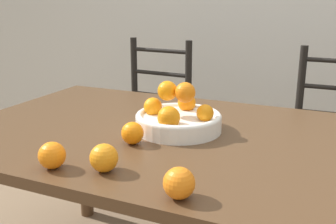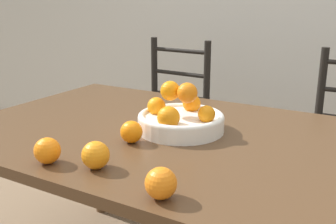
{
  "view_description": "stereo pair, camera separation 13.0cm",
  "coord_description": "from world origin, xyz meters",
  "px_view_note": "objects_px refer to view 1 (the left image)",
  "views": [
    {
      "loc": [
        0.34,
        -1.21,
        1.18
      ],
      "look_at": [
        -0.16,
        -0.06,
        0.82
      ],
      "focal_mm": 42.0,
      "sensor_mm": 36.0,
      "label": 1
    },
    {
      "loc": [
        0.46,
        -1.15,
        1.18
      ],
      "look_at": [
        -0.16,
        -0.06,
        0.82
      ],
      "focal_mm": 42.0,
      "sensor_mm": 36.0,
      "label": 2
    }
  ],
  "objects_px": {
    "orange_loose_2": "(133,133)",
    "orange_loose_3": "(52,155)",
    "chair_left": "(150,123)",
    "orange_loose_1": "(104,158)",
    "orange_loose_0": "(179,183)",
    "fruit_bowl": "(178,117)",
    "chair_right": "(332,148)"
  },
  "relations": [
    {
      "from": "fruit_bowl",
      "to": "orange_loose_0",
      "type": "distance_m",
      "value": 0.49
    },
    {
      "from": "orange_loose_0",
      "to": "chair_right",
      "type": "height_order",
      "value": "chair_right"
    },
    {
      "from": "orange_loose_0",
      "to": "orange_loose_1",
      "type": "height_order",
      "value": "orange_loose_1"
    },
    {
      "from": "orange_loose_0",
      "to": "chair_left",
      "type": "xyz_separation_m",
      "value": [
        -0.7,
        1.25,
        -0.31
      ]
    },
    {
      "from": "chair_right",
      "to": "orange_loose_1",
      "type": "bearing_deg",
      "value": -115.88
    },
    {
      "from": "orange_loose_2",
      "to": "chair_left",
      "type": "bearing_deg",
      "value": 113.71
    },
    {
      "from": "orange_loose_2",
      "to": "fruit_bowl",
      "type": "bearing_deg",
      "value": 65.55
    },
    {
      "from": "orange_loose_3",
      "to": "chair_right",
      "type": "distance_m",
      "value": 1.46
    },
    {
      "from": "orange_loose_0",
      "to": "orange_loose_1",
      "type": "xyz_separation_m",
      "value": [
        -0.24,
        0.06,
        0.0
      ]
    },
    {
      "from": "chair_left",
      "to": "chair_right",
      "type": "bearing_deg",
      "value": 3.32
    },
    {
      "from": "orange_loose_3",
      "to": "chair_right",
      "type": "xyz_separation_m",
      "value": [
        0.71,
        1.23,
        -0.31
      ]
    },
    {
      "from": "orange_loose_1",
      "to": "chair_left",
      "type": "relative_size",
      "value": 0.08
    },
    {
      "from": "orange_loose_2",
      "to": "orange_loose_3",
      "type": "xyz_separation_m",
      "value": [
        -0.11,
        -0.26,
        0.0
      ]
    },
    {
      "from": "chair_left",
      "to": "fruit_bowl",
      "type": "bearing_deg",
      "value": -53.83
    },
    {
      "from": "orange_loose_2",
      "to": "chair_right",
      "type": "bearing_deg",
      "value": 58.41
    },
    {
      "from": "orange_loose_2",
      "to": "orange_loose_3",
      "type": "distance_m",
      "value": 0.28
    },
    {
      "from": "chair_left",
      "to": "orange_loose_1",
      "type": "bearing_deg",
      "value": -65.6
    },
    {
      "from": "fruit_bowl",
      "to": "orange_loose_3",
      "type": "relative_size",
      "value": 4.02
    },
    {
      "from": "orange_loose_2",
      "to": "chair_left",
      "type": "distance_m",
      "value": 1.11
    },
    {
      "from": "orange_loose_0",
      "to": "orange_loose_3",
      "type": "distance_m",
      "value": 0.39
    },
    {
      "from": "orange_loose_1",
      "to": "orange_loose_3",
      "type": "distance_m",
      "value": 0.15
    },
    {
      "from": "orange_loose_2",
      "to": "chair_left",
      "type": "height_order",
      "value": "chair_left"
    },
    {
      "from": "orange_loose_3",
      "to": "orange_loose_1",
      "type": "bearing_deg",
      "value": 16.02
    },
    {
      "from": "orange_loose_3",
      "to": "chair_left",
      "type": "height_order",
      "value": "chair_left"
    },
    {
      "from": "orange_loose_1",
      "to": "orange_loose_2",
      "type": "xyz_separation_m",
      "value": [
        -0.03,
        0.22,
        -0.0
      ]
    },
    {
      "from": "chair_left",
      "to": "orange_loose_3",
      "type": "bearing_deg",
      "value": -72.28
    },
    {
      "from": "chair_right",
      "to": "orange_loose_2",
      "type": "bearing_deg",
      "value": -121.97
    },
    {
      "from": "fruit_bowl",
      "to": "orange_loose_1",
      "type": "relative_size",
      "value": 3.9
    },
    {
      "from": "fruit_bowl",
      "to": "chair_right",
      "type": "distance_m",
      "value": 1.0
    },
    {
      "from": "orange_loose_0",
      "to": "chair_right",
      "type": "relative_size",
      "value": 0.08
    },
    {
      "from": "orange_loose_2",
      "to": "orange_loose_0",
      "type": "bearing_deg",
      "value": -44.7
    },
    {
      "from": "chair_right",
      "to": "orange_loose_0",
      "type": "bearing_deg",
      "value": -104.94
    }
  ]
}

